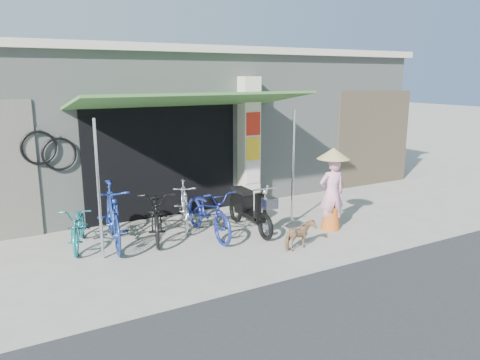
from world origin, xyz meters
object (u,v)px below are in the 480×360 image
bike_black (157,213)px  street_dog (300,235)px  moped (249,208)px  bike_blue (113,215)px  bike_navy (209,212)px  bike_silver (184,204)px  bike_teal (79,226)px  nun (332,189)px

bike_black → street_dog: bike_black is taller
moped → bike_black: bearing=167.5°
bike_blue → moped: bike_blue is taller
bike_blue → moped: size_ratio=1.08×
bike_navy → moped: bearing=-5.1°
bike_blue → bike_silver: 1.57m
bike_navy → bike_silver: bearing=104.2°
bike_teal → bike_blue: 0.62m
bike_teal → street_dog: 3.94m
bike_silver → street_dog: bearing=-40.7°
street_dog → bike_silver: bearing=19.3°
bike_navy → street_dog: (1.07, -1.46, -0.22)m
bike_blue → bike_silver: bike_blue is taller
bike_blue → bike_silver: (1.53, 0.35, -0.10)m
bike_black → street_dog: 2.71m
bike_blue → bike_teal: bearing=166.8°
bike_black → nun: (3.20, -1.23, 0.33)m
bike_silver → moped: 1.32m
street_dog → bike_blue: bearing=45.9°
bike_navy → nun: nun is taller
bike_teal → bike_blue: bike_blue is taller
bike_teal → street_dog: bearing=-15.1°
bike_black → nun: 3.45m
bike_silver → street_dog: size_ratio=2.55×
bike_silver → nun: (2.50, -1.57, 0.35)m
bike_black → street_dog: bearing=-25.3°
bike_blue → street_dog: bike_blue is taller
bike_blue → street_dog: size_ratio=3.08×
bike_navy → moped: size_ratio=1.03×
bike_teal → bike_navy: size_ratio=0.82×
nun → bike_navy: bearing=-7.6°
nun → moped: bearing=-15.2°
bike_black → bike_silver: (0.70, 0.34, -0.02)m
street_dog → nun: nun is taller
bike_teal → bike_navy: (2.27, -0.61, 0.08)m
street_dog → bike_black: bearing=36.1°
bike_silver → street_dog: bike_silver is taller
bike_silver → bike_black: bearing=-134.7°
bike_blue → bike_navy: bike_blue is taller
bike_blue → bike_black: bike_blue is taller
bike_silver → nun: size_ratio=0.96×
bike_silver → bike_navy: (0.19, -0.74, 0.01)m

